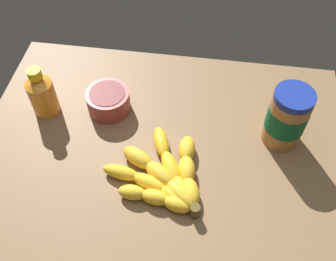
{
  "coord_description": "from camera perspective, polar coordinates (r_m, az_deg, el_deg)",
  "views": [
    {
      "loc": [
        -8.54,
        47.26,
        71.17
      ],
      "look_at": [
        -1.34,
        -3.6,
        4.22
      ],
      "focal_mm": 41.4,
      "sensor_mm": 36.0,
      "label": 1
    }
  ],
  "objects": [
    {
      "name": "small_bowl",
      "position": [
        0.93,
        -8.78,
        4.39
      ],
      "size": [
        10.23,
        10.23,
        5.42
      ],
      "color": "#993838",
      "rests_on": "ground_plane"
    },
    {
      "name": "ground_plane",
      "position": [
        0.88,
        -1.2,
        -4.37
      ],
      "size": [
        83.11,
        65.28,
        4.72
      ],
      "primitive_type": "cube",
      "color": "brown"
    },
    {
      "name": "honey_bottle",
      "position": [
        0.94,
        -18.08,
        5.19
      ],
      "size": [
        6.14,
        6.14,
        13.13
      ],
      "color": "orange",
      "rests_on": "ground_plane"
    },
    {
      "name": "peanut_butter_jar",
      "position": [
        0.87,
        17.11,
        1.84
      ],
      "size": [
        8.61,
        8.61,
        14.51
      ],
      "color": "#B27238",
      "rests_on": "ground_plane"
    },
    {
      "name": "banana_bunch",
      "position": [
        0.81,
        -0.35,
        -6.87
      ],
      "size": [
        21.83,
        21.15,
        3.57
      ],
      "color": "gold",
      "rests_on": "ground_plane"
    }
  ]
}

